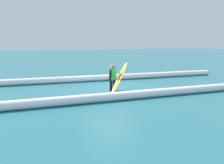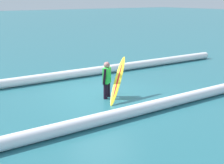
% 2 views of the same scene
% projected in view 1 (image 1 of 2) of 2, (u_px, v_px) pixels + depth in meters
% --- Properties ---
extents(ground_plane, '(161.45, 161.45, 0.00)m').
position_uv_depth(ground_plane, '(110.00, 89.00, 12.09)').
color(ground_plane, '#276974').
extents(surfer, '(0.45, 0.43, 1.35)m').
position_uv_depth(surfer, '(113.00, 76.00, 11.51)').
color(surfer, black).
rests_on(surfer, ground_plane).
extents(surfboard, '(1.40, 1.15, 1.45)m').
position_uv_depth(surfboard, '(120.00, 78.00, 11.28)').
color(surfboard, yellow).
rests_on(surfboard, ground_plane).
extents(wave_crest_foreground, '(18.23, 1.20, 0.39)m').
position_uv_depth(wave_crest_foreground, '(93.00, 78.00, 14.53)').
color(wave_crest_foreground, white).
rests_on(wave_crest_foreground, ground_plane).
extents(wave_crest_midground, '(18.36, 0.76, 0.37)m').
position_uv_depth(wave_crest_midground, '(183.00, 91.00, 10.75)').
color(wave_crest_midground, white).
rests_on(wave_crest_midground, ground_plane).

